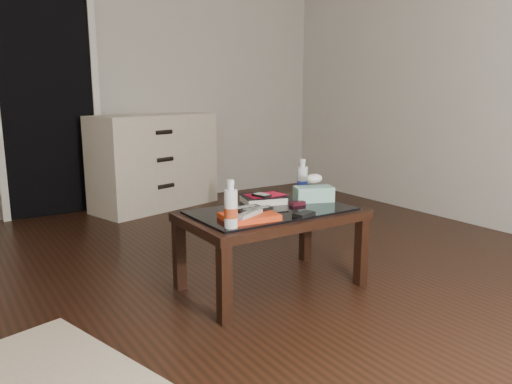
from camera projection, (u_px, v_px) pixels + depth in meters
ground at (227, 293)px, 2.81m from camera, size 5.00×5.00×0.00m
doorway at (48, 102)px, 4.42m from camera, size 0.90×0.08×2.07m
coffee_table at (272, 221)px, 2.84m from camera, size 1.00×0.60×0.46m
dresser at (154, 162)px, 4.81m from camera, size 1.29×0.81×0.90m
magazines at (249, 216)px, 2.61m from camera, size 0.30×0.24×0.03m
remote_silver at (249, 214)px, 2.57m from camera, size 0.20×0.13×0.02m
remote_black_front at (256, 210)px, 2.65m from camera, size 0.20×0.07×0.02m
remote_black_back at (243, 208)px, 2.68m from camera, size 0.20×0.06×0.02m
textbook at (263, 199)px, 2.99m from camera, size 0.29×0.26×0.05m
dvd_mailers at (263, 195)px, 2.99m from camera, size 0.21×0.16×0.01m
ipod at (262, 195)px, 2.93m from camera, size 0.09×0.12×0.02m
flip_phone at (297, 203)px, 2.93m from camera, size 0.09×0.05×0.02m
wallet at (304, 214)px, 2.68m from camera, size 0.13×0.10×0.02m
water_bottle_left at (231, 204)px, 2.43m from camera, size 0.07×0.07×0.24m
water_bottle_right at (302, 178)px, 3.17m from camera, size 0.07×0.07×0.24m
tissue_box at (314, 194)px, 3.03m from camera, size 0.26×0.19×0.09m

